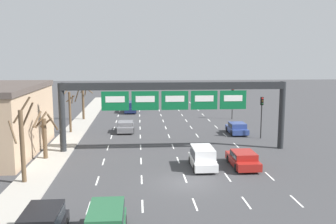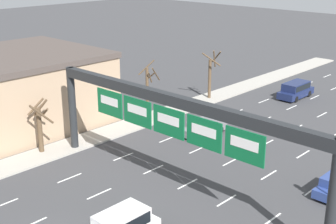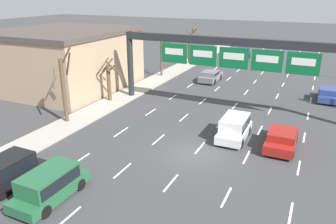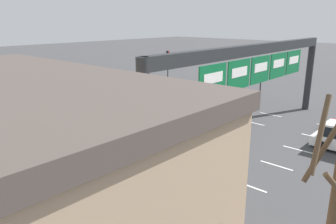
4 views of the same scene
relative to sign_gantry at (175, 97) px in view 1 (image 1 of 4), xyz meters
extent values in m
plane|color=#3D3D3F|center=(0.00, -9.40, -5.28)|extent=(220.00, 220.00, 0.00)
cube|color=#A8A399|center=(-11.30, -9.40, -5.21)|extent=(2.80, 110.00, 0.15)
cube|color=white|center=(-6.60, -13.40, -5.28)|extent=(0.12, 2.00, 0.01)
cube|color=white|center=(-6.60, -8.40, -5.28)|extent=(0.12, 2.00, 0.01)
cube|color=white|center=(-6.60, -3.40, -5.28)|extent=(0.12, 2.00, 0.01)
cube|color=white|center=(-6.60, 1.60, -5.28)|extent=(0.12, 2.00, 0.01)
cube|color=white|center=(-6.60, 6.60, -5.28)|extent=(0.12, 2.00, 0.01)
cube|color=white|center=(-6.60, 11.60, -5.28)|extent=(0.12, 2.00, 0.01)
cube|color=white|center=(-6.60, 16.60, -5.28)|extent=(0.12, 2.00, 0.01)
cube|color=white|center=(-6.60, 21.60, -5.28)|extent=(0.12, 2.00, 0.01)
cube|color=white|center=(-6.60, 26.60, -5.28)|extent=(0.12, 2.00, 0.01)
cube|color=white|center=(-6.60, 31.60, -5.28)|extent=(0.12, 2.00, 0.01)
cube|color=white|center=(-6.60, 36.60, -5.28)|extent=(0.12, 2.00, 0.01)
cube|color=white|center=(-3.30, -13.40, -5.28)|extent=(0.12, 2.00, 0.01)
cube|color=white|center=(-3.30, -8.40, -5.28)|extent=(0.12, 2.00, 0.01)
cube|color=white|center=(-3.30, -3.40, -5.28)|extent=(0.12, 2.00, 0.01)
cube|color=white|center=(-3.30, 1.60, -5.28)|extent=(0.12, 2.00, 0.01)
cube|color=white|center=(-3.30, 6.60, -5.28)|extent=(0.12, 2.00, 0.01)
cube|color=white|center=(-3.30, 11.60, -5.28)|extent=(0.12, 2.00, 0.01)
cube|color=white|center=(-3.30, 16.60, -5.28)|extent=(0.12, 2.00, 0.01)
cube|color=white|center=(-3.30, 21.60, -5.28)|extent=(0.12, 2.00, 0.01)
cube|color=white|center=(-3.30, 26.60, -5.28)|extent=(0.12, 2.00, 0.01)
cube|color=white|center=(-3.30, 31.60, -5.28)|extent=(0.12, 2.00, 0.01)
cube|color=white|center=(-3.30, 36.60, -5.28)|extent=(0.12, 2.00, 0.01)
cube|color=white|center=(0.00, -13.40, -5.28)|extent=(0.12, 2.00, 0.01)
cube|color=white|center=(0.00, -8.40, -5.28)|extent=(0.12, 2.00, 0.01)
cube|color=white|center=(0.00, -3.40, -5.28)|extent=(0.12, 2.00, 0.01)
cube|color=white|center=(0.00, 1.60, -5.28)|extent=(0.12, 2.00, 0.01)
cube|color=white|center=(0.00, 6.60, -5.28)|extent=(0.12, 2.00, 0.01)
cube|color=white|center=(0.00, 11.60, -5.28)|extent=(0.12, 2.00, 0.01)
cube|color=white|center=(0.00, 16.60, -5.28)|extent=(0.12, 2.00, 0.01)
cube|color=white|center=(0.00, 21.60, -5.28)|extent=(0.12, 2.00, 0.01)
cube|color=white|center=(0.00, 26.60, -5.28)|extent=(0.12, 2.00, 0.01)
cube|color=white|center=(0.00, 31.60, -5.28)|extent=(0.12, 2.00, 0.01)
cube|color=white|center=(0.00, 36.60, -5.28)|extent=(0.12, 2.00, 0.01)
cube|color=white|center=(3.30, -13.40, -5.28)|extent=(0.12, 2.00, 0.01)
cube|color=white|center=(3.30, -8.40, -5.28)|extent=(0.12, 2.00, 0.01)
cube|color=white|center=(3.30, -3.40, -5.28)|extent=(0.12, 2.00, 0.01)
cube|color=white|center=(3.30, 1.60, -5.28)|extent=(0.12, 2.00, 0.01)
cube|color=white|center=(3.30, 6.60, -5.28)|extent=(0.12, 2.00, 0.01)
cube|color=white|center=(3.30, 11.60, -5.28)|extent=(0.12, 2.00, 0.01)
cube|color=white|center=(3.30, 16.60, -5.28)|extent=(0.12, 2.00, 0.01)
cube|color=white|center=(3.30, 21.60, -5.28)|extent=(0.12, 2.00, 0.01)
cube|color=white|center=(3.30, 26.60, -5.28)|extent=(0.12, 2.00, 0.01)
cube|color=white|center=(3.30, 31.60, -5.28)|extent=(0.12, 2.00, 0.01)
cube|color=white|center=(3.30, 36.60, -5.28)|extent=(0.12, 2.00, 0.01)
cube|color=white|center=(6.60, -13.40, -5.28)|extent=(0.12, 2.00, 0.01)
cube|color=white|center=(6.60, -8.40, -5.28)|extent=(0.12, 2.00, 0.01)
cube|color=white|center=(6.60, -3.40, -5.28)|extent=(0.12, 2.00, 0.01)
cube|color=white|center=(6.60, 1.60, -5.28)|extent=(0.12, 2.00, 0.01)
cube|color=white|center=(6.60, 6.60, -5.28)|extent=(0.12, 2.00, 0.01)
cube|color=white|center=(6.60, 11.60, -5.28)|extent=(0.12, 2.00, 0.01)
cube|color=white|center=(6.60, 16.60, -5.28)|extent=(0.12, 2.00, 0.01)
cube|color=white|center=(6.60, 21.60, -5.28)|extent=(0.12, 2.00, 0.01)
cube|color=white|center=(6.60, 26.60, -5.28)|extent=(0.12, 2.00, 0.01)
cube|color=white|center=(6.60, 31.60, -5.28)|extent=(0.12, 2.00, 0.01)
cube|color=white|center=(6.60, 36.60, -5.28)|extent=(0.12, 2.00, 0.01)
cylinder|color=#232628|center=(-10.70, 0.04, -1.93)|extent=(0.59, 0.59, 6.70)
cylinder|color=#232628|center=(10.70, 0.04, -1.93)|extent=(0.59, 0.59, 6.70)
cube|color=#232628|center=(0.00, 0.04, 1.07)|extent=(21.40, 0.60, 0.70)
cube|color=#0C6033|center=(-5.66, -0.30, -0.29)|extent=(2.58, 0.08, 1.82)
cube|color=white|center=(-5.66, -0.34, -0.12)|extent=(1.80, 0.02, 0.58)
cube|color=#0C6033|center=(-2.83, -0.30, -0.29)|extent=(2.58, 0.08, 1.82)
cube|color=white|center=(-2.83, -0.34, -0.12)|extent=(1.80, 0.02, 0.58)
cube|color=#0C6033|center=(0.00, -0.30, -0.29)|extent=(2.58, 0.08, 1.82)
cube|color=white|center=(0.00, -0.34, -0.12)|extent=(1.80, 0.02, 0.58)
cube|color=#0C6033|center=(2.83, -0.30, -0.29)|extent=(2.58, 0.08, 1.82)
cube|color=white|center=(2.83, -0.34, -0.12)|extent=(1.80, 0.02, 0.58)
cube|color=#0C6033|center=(5.66, -0.30, -0.29)|extent=(2.58, 0.08, 1.82)
cube|color=white|center=(5.66, -0.34, -0.12)|extent=(1.80, 0.02, 0.58)
cube|color=slate|center=(-5.05, 9.48, -4.77)|extent=(1.91, 4.15, 0.63)
cube|color=slate|center=(-5.05, 9.23, -4.22)|extent=(1.76, 2.16, 0.47)
cube|color=black|center=(-5.05, 9.23, -4.22)|extent=(1.80, 1.99, 0.34)
cylinder|color=black|center=(-5.92, 10.72, -4.95)|extent=(0.22, 0.66, 0.66)
cylinder|color=black|center=(-4.18, 10.72, -4.95)|extent=(0.22, 0.66, 0.66)
cylinder|color=black|center=(-5.92, 8.23, -4.95)|extent=(0.22, 0.66, 0.66)
cylinder|color=black|center=(-4.18, 8.23, -4.95)|extent=(0.22, 0.66, 0.66)
cube|color=navy|center=(8.15, 7.22, -4.79)|extent=(1.91, 3.91, 0.59)
cube|color=navy|center=(8.15, 6.99, -4.21)|extent=(1.76, 2.03, 0.58)
cube|color=black|center=(8.15, 6.99, -4.21)|extent=(1.80, 1.87, 0.42)
cylinder|color=black|center=(7.28, 8.40, -4.95)|extent=(0.22, 0.66, 0.66)
cylinder|color=black|center=(9.01, 8.40, -4.95)|extent=(0.22, 0.66, 0.66)
cylinder|color=black|center=(7.28, 6.05, -4.95)|extent=(0.22, 0.66, 0.66)
cylinder|color=black|center=(9.01, 6.05, -4.95)|extent=(0.22, 0.66, 0.66)
cube|color=#19234C|center=(-4.77, 24.98, -4.72)|extent=(1.87, 4.82, 0.73)
cube|color=#19234C|center=(-4.77, 24.93, -3.95)|extent=(1.72, 3.38, 0.82)
cube|color=black|center=(-4.77, 24.93, -3.95)|extent=(1.76, 3.11, 0.59)
cylinder|color=black|center=(-5.61, 26.43, -4.95)|extent=(0.22, 0.66, 0.66)
cylinder|color=black|center=(-3.92, 26.43, -4.95)|extent=(0.22, 0.66, 0.66)
cylinder|color=black|center=(-5.61, 23.53, -4.95)|extent=(0.22, 0.66, 0.66)
cylinder|color=black|center=(-3.92, 23.53, -4.95)|extent=(0.22, 0.66, 0.66)
cube|color=maroon|center=(5.19, -5.81, -4.76)|extent=(1.94, 4.43, 0.64)
cube|color=maroon|center=(5.19, -6.07, -4.18)|extent=(1.78, 2.30, 0.52)
cube|color=black|center=(5.19, -6.07, -4.18)|extent=(1.82, 2.12, 0.38)
cylinder|color=black|center=(4.30, -4.48, -4.95)|extent=(0.22, 0.66, 0.66)
cylinder|color=black|center=(6.07, -4.48, -4.95)|extent=(0.22, 0.66, 0.66)
cylinder|color=black|center=(4.30, -7.14, -4.95)|extent=(0.22, 0.66, 0.66)
cylinder|color=black|center=(6.07, -7.14, -4.95)|extent=(0.22, 0.66, 0.66)
cube|color=silver|center=(1.77, -5.82, -4.77)|extent=(1.85, 4.12, 0.63)
cube|color=silver|center=(1.77, -5.87, -3.99)|extent=(1.70, 2.88, 0.94)
cube|color=black|center=(1.77, -5.87, -3.99)|extent=(1.74, 2.65, 0.68)
cylinder|color=black|center=(0.94, -4.59, -4.95)|extent=(0.22, 0.66, 0.66)
cylinder|color=black|center=(2.61, -4.59, -4.95)|extent=(0.22, 0.66, 0.66)
cylinder|color=black|center=(0.94, -7.06, -4.95)|extent=(0.22, 0.66, 0.66)
cylinder|color=black|center=(2.61, -7.06, -4.95)|extent=(0.22, 0.66, 0.66)
cube|color=black|center=(-8.35, -17.44, -4.05)|extent=(1.77, 2.76, 0.87)
cube|color=black|center=(-8.35, -17.44, -4.05)|extent=(1.81, 2.54, 0.63)
cylinder|color=black|center=(-7.47, -16.22, -4.95)|extent=(0.22, 0.66, 0.66)
cube|color=#235B38|center=(-5.17, -17.51, -4.06)|extent=(1.75, 3.08, 0.93)
cube|color=black|center=(-5.17, -17.51, -4.06)|extent=(1.78, 2.84, 0.67)
cylinder|color=black|center=(-6.03, -16.14, -4.95)|extent=(0.22, 0.66, 0.66)
cylinder|color=black|center=(-4.31, -16.14, -4.95)|extent=(0.22, 0.66, 0.66)
cylinder|color=black|center=(10.14, 17.35, -3.48)|extent=(0.12, 0.12, 3.62)
cube|color=black|center=(10.14, 17.35, -1.22)|extent=(0.30, 0.24, 0.90)
sphere|color=red|center=(10.14, 17.22, -0.92)|extent=(0.20, 0.20, 0.20)
sphere|color=#412F0C|center=(10.14, 17.22, -1.22)|extent=(0.20, 0.20, 0.20)
sphere|color=#0E3515|center=(10.14, 17.22, -1.52)|extent=(0.20, 0.20, 0.20)
cylinder|color=black|center=(10.18, 4.57, -3.39)|extent=(0.12, 0.12, 3.79)
cube|color=black|center=(10.18, 4.57, -1.05)|extent=(0.30, 0.24, 0.90)
sphere|color=red|center=(10.18, 4.44, -0.75)|extent=(0.20, 0.20, 0.20)
sphere|color=#412F0C|center=(10.18, 4.44, -1.05)|extent=(0.20, 0.20, 0.20)
sphere|color=#0E3515|center=(10.18, 4.44, -1.35)|extent=(0.20, 0.20, 0.20)
cylinder|color=brown|center=(-11.81, -2.33, -3.34)|extent=(0.38, 0.38, 3.59)
cylinder|color=brown|center=(-11.01, -2.54, -1.82)|extent=(0.62, 1.76, 1.77)
cylinder|color=brown|center=(-11.74, -1.80, -2.00)|extent=(1.17, 0.32, 0.93)
cylinder|color=brown|center=(-12.43, -2.14, -1.62)|extent=(0.57, 1.39, 1.30)
cylinder|color=brown|center=(-12.16, -1.91, -1.71)|extent=(1.05, 0.92, 1.44)
cylinder|color=brown|center=(-11.34, 18.15, -3.04)|extent=(0.33, 0.33, 4.19)
cylinder|color=brown|center=(-11.07, 18.87, -0.72)|extent=(1.58, 0.71, 1.49)
cylinder|color=brown|center=(-10.65, 17.47, -0.72)|extent=(1.53, 1.53, 1.47)
cylinder|color=brown|center=(-10.92, 18.34, -0.82)|extent=(0.57, 1.01, 1.92)
cylinder|color=brown|center=(-11.83, -8.62, -2.49)|extent=(0.32, 0.32, 5.29)
cylinder|color=brown|center=(-12.34, -8.99, -1.34)|extent=(0.92, 1.19, 1.50)
cylinder|color=brown|center=(-11.91, -8.02, 0.07)|extent=(1.35, 0.32, 1.97)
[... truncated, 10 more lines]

